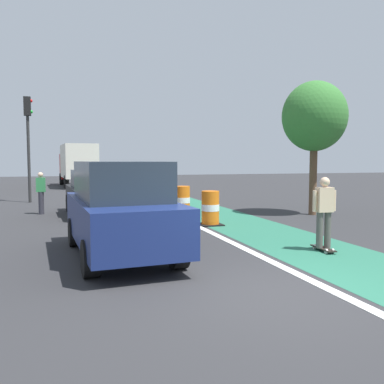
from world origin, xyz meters
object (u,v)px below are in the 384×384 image
at_px(parked_suv_nearest, 120,208).
at_px(traffic_barrel_front, 210,208).
at_px(skateboarder_on_lane, 324,211).
at_px(traffic_light_corner, 28,130).
at_px(delivery_truck_down_block, 77,163).
at_px(street_tree_sidewalk, 314,117).
at_px(traffic_barrel_mid, 182,201).
at_px(pedestrian_crossing, 41,192).
at_px(parked_sedan_second, 95,193).

height_order(parked_suv_nearest, traffic_barrel_front, parked_suv_nearest).
relative_size(skateboarder_on_lane, traffic_light_corner, 0.33).
bearing_deg(skateboarder_on_lane, traffic_light_corner, 117.51).
relative_size(skateboarder_on_lane, delivery_truck_down_block, 0.22).
bearing_deg(traffic_barrel_front, street_tree_sidewalk, 14.53).
xyz_separation_m(traffic_barrel_mid, delivery_truck_down_block, (-3.08, 18.64, 1.31)).
height_order(parked_suv_nearest, pedestrian_crossing, parked_suv_nearest).
bearing_deg(delivery_truck_down_block, pedestrian_crossing, -96.83).
distance_m(delivery_truck_down_block, street_tree_sidewalk, 21.61).
bearing_deg(pedestrian_crossing, parked_suv_nearest, -76.26).
distance_m(pedestrian_crossing, street_tree_sidewalk, 10.71).
distance_m(parked_sedan_second, traffic_barrel_mid, 3.35).
distance_m(traffic_barrel_front, delivery_truck_down_block, 21.54).
xyz_separation_m(skateboarder_on_lane, traffic_barrel_front, (-1.15, 4.33, -0.38)).
xyz_separation_m(traffic_light_corner, pedestrian_crossing, (0.71, -4.87, -2.64)).
bearing_deg(street_tree_sidewalk, parked_sedan_second, 162.01).
xyz_separation_m(parked_sedan_second, traffic_barrel_mid, (3.14, -1.12, -0.30)).
bearing_deg(street_tree_sidewalk, delivery_truck_down_block, 111.22).
height_order(skateboarder_on_lane, parked_suv_nearest, parked_suv_nearest).
xyz_separation_m(parked_sedan_second, delivery_truck_down_block, (0.07, 17.52, 1.01)).
height_order(delivery_truck_down_block, pedestrian_crossing, delivery_truck_down_block).
bearing_deg(parked_suv_nearest, delivery_truck_down_block, 89.79).
bearing_deg(parked_sedan_second, parked_suv_nearest, -90.18).
relative_size(traffic_barrel_front, traffic_barrel_mid, 1.00).
height_order(parked_suv_nearest, traffic_light_corner, traffic_light_corner).
height_order(traffic_barrel_front, street_tree_sidewalk, street_tree_sidewalk).
bearing_deg(traffic_barrel_front, parked_suv_nearest, -134.16).
bearing_deg(skateboarder_on_lane, pedestrian_crossing, 126.06).
relative_size(skateboarder_on_lane, traffic_barrel_mid, 1.55).
distance_m(parked_suv_nearest, pedestrian_crossing, 8.10).
distance_m(skateboarder_on_lane, pedestrian_crossing, 10.86).
distance_m(parked_sedan_second, pedestrian_crossing, 2.07).
distance_m(traffic_barrel_mid, delivery_truck_down_block, 18.94).
height_order(traffic_barrel_front, delivery_truck_down_block, delivery_truck_down_block).
bearing_deg(parked_suv_nearest, skateboarder_on_lane, -11.53).
bearing_deg(traffic_barrel_front, parked_sedan_second, 131.45).
height_order(traffic_barrel_mid, traffic_light_corner, traffic_light_corner).
xyz_separation_m(parked_sedan_second, traffic_light_corner, (-2.66, 5.58, 2.67)).
bearing_deg(traffic_light_corner, traffic_barrel_front, -57.39).
height_order(parked_sedan_second, delivery_truck_down_block, delivery_truck_down_block).
xyz_separation_m(delivery_truck_down_block, traffic_light_corner, (-2.73, -11.94, 1.65)).
distance_m(parked_sedan_second, traffic_barrel_front, 4.99).
xyz_separation_m(traffic_barrel_front, delivery_truck_down_block, (-3.23, 21.26, 1.31)).
relative_size(parked_suv_nearest, pedestrian_crossing, 2.92).
distance_m(delivery_truck_down_block, pedestrian_crossing, 16.96).
distance_m(parked_suv_nearest, street_tree_sidewalk, 9.50).
relative_size(traffic_barrel_front, traffic_light_corner, 0.21).
distance_m(parked_sedan_second, delivery_truck_down_block, 17.55).
bearing_deg(traffic_barrel_front, delivery_truck_down_block, 98.65).
xyz_separation_m(parked_suv_nearest, traffic_barrel_front, (3.32, 3.42, -0.50)).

